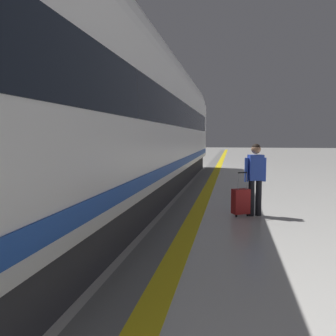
# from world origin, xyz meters

# --- Properties ---
(safety_line_strip) EXTENTS (0.36, 80.00, 0.01)m
(safety_line_strip) POSITION_xyz_m (-0.80, 10.00, 0.00)
(safety_line_strip) COLOR yellow
(safety_line_strip) RESTS_ON ground
(tactile_edge_band) EXTENTS (0.71, 80.00, 0.01)m
(tactile_edge_band) POSITION_xyz_m (-1.18, 10.00, 0.00)
(tactile_edge_band) COLOR slate
(tactile_edge_band) RESTS_ON ground
(high_speed_train) EXTENTS (2.94, 30.74, 4.97)m
(high_speed_train) POSITION_xyz_m (-3.00, 7.34, 2.50)
(high_speed_train) COLOR #38383D
(high_speed_train) RESTS_ON ground
(passenger_near) EXTENTS (0.49, 0.29, 1.65)m
(passenger_near) POSITION_xyz_m (0.53, 9.27, 0.96)
(passenger_near) COLOR black
(passenger_near) RESTS_ON ground
(suitcase_near) EXTENTS (0.44, 0.37, 1.01)m
(suitcase_near) POSITION_xyz_m (0.21, 9.16, 0.34)
(suitcase_near) COLOR #A51E1E
(suitcase_near) RESTS_ON ground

